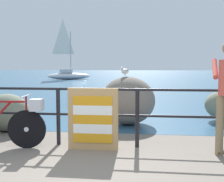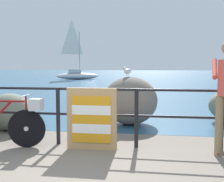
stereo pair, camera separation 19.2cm
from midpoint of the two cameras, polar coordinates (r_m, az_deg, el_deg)
The scene contains 9 objects.
ground_plane at distance 23.28m, azimuth 6.70°, elevation 1.20°, with size 120.00×120.00×0.10m, color #6B6056.
sea_surface at distance 51.09m, azimuth 8.06°, elevation 3.20°, with size 120.00×90.00×0.01m, color #2D5675.
promenade_railing at distance 5.23m, azimuth -1.95°, elevation -3.64°, with size 7.09×0.07×1.02m.
bicycle at distance 5.45m, azimuth -18.76°, elevation -5.37°, with size 1.70×0.48×0.92m.
folded_deckchair_stack at distance 5.00m, azimuth -2.78°, elevation -5.37°, with size 0.84×0.10×1.04m.
breakwater_boulder_main at distance 7.16m, azimuth 4.25°, elevation -1.85°, with size 1.31×1.25×1.15m.
breakwater_boulder_left at distance 6.86m, azimuth -18.22°, elevation -3.82°, with size 0.97×0.88×0.81m.
seagull at distance 7.19m, azimuth 3.71°, elevation 3.88°, with size 0.24×0.32×0.23m.
sailboat at distance 31.08m, azimuth -6.53°, elevation 3.50°, with size 4.58×2.65×6.16m.
Camera 2 is at (1.09, -3.20, 1.40)m, focal length 47.80 mm.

